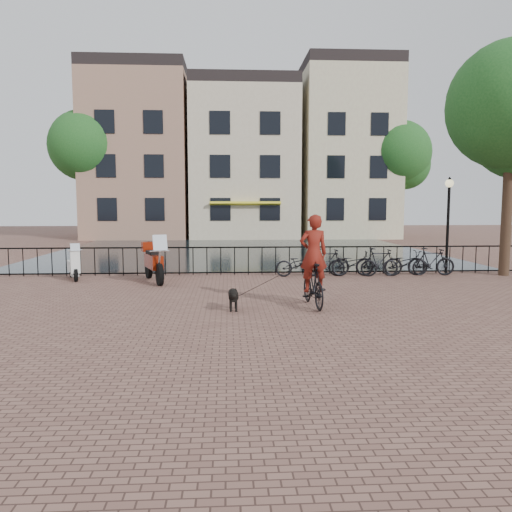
{
  "coord_description": "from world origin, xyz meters",
  "views": [
    {
      "loc": [
        -0.73,
        -9.99,
        2.55
      ],
      "look_at": [
        0.0,
        3.0,
        1.2
      ],
      "focal_mm": 35.0,
      "sensor_mm": 36.0,
      "label": 1
    }
  ],
  "objects": [
    {
      "name": "canal_house_right",
      "position": [
        8.5,
        30.0,
        6.65
      ],
      "size": [
        7.0,
        9.0,
        13.3
      ],
      "color": "#BDAE8D",
      "rests_on": "ground"
    },
    {
      "name": "parked_bike_4",
      "position": [
        5.6,
        7.4,
        0.45
      ],
      "size": [
        1.77,
        0.77,
        0.9
      ],
      "primitive_type": "imported",
      "rotation": [
        0.0,
        0.0,
        1.67
      ],
      "color": "black",
      "rests_on": "ground"
    },
    {
      "name": "parked_bike_2",
      "position": [
        3.7,
        7.4,
        0.45
      ],
      "size": [
        1.79,
        0.86,
        0.9
      ],
      "primitive_type": "imported",
      "rotation": [
        0.0,
        0.0,
        1.41
      ],
      "color": "black",
      "rests_on": "ground"
    },
    {
      "name": "railing",
      "position": [
        0.0,
        8.0,
        0.5
      ],
      "size": [
        20.0,
        0.05,
        1.02
      ],
      "color": "black",
      "rests_on": "ground"
    },
    {
      "name": "ground",
      "position": [
        0.0,
        0.0,
        0.0
      ],
      "size": [
        100.0,
        100.0,
        0.0
      ],
      "primitive_type": "plane",
      "color": "brown",
      "rests_on": "ground"
    },
    {
      "name": "canal_house_mid",
      "position": [
        0.5,
        30.0,
        5.9
      ],
      "size": [
        8.0,
        9.5,
        11.8
      ],
      "color": "#BFB091",
      "rests_on": "ground"
    },
    {
      "name": "tree_far_right",
      "position": [
        12.0,
        27.0,
        6.35
      ],
      "size": [
        4.76,
        4.76,
        8.76
      ],
      "color": "black",
      "rests_on": "ground"
    },
    {
      "name": "canal_house_left",
      "position": [
        -7.5,
        30.0,
        6.4
      ],
      "size": [
        7.5,
        9.0,
        12.8
      ],
      "color": "#986F58",
      "rests_on": "ground"
    },
    {
      "name": "motorcycle",
      "position": [
        -3.19,
        6.49,
        0.82
      ],
      "size": [
        1.31,
        2.35,
        1.64
      ],
      "rotation": [
        0.0,
        0.0,
        0.35
      ],
      "color": "maroon",
      "rests_on": "ground"
    },
    {
      "name": "tree_far_left",
      "position": [
        -11.0,
        27.0,
        6.73
      ],
      "size": [
        5.04,
        5.04,
        9.27
      ],
      "color": "black",
      "rests_on": "ground"
    },
    {
      "name": "parked_bike_0",
      "position": [
        1.8,
        7.4,
        0.45
      ],
      "size": [
        1.73,
        0.65,
        0.9
      ],
      "primitive_type": "imported",
      "rotation": [
        0.0,
        0.0,
        1.6
      ],
      "color": "black",
      "rests_on": "ground"
    },
    {
      "name": "dog",
      "position": [
        -0.61,
        1.9,
        0.29
      ],
      "size": [
        0.3,
        0.87,
        0.58
      ],
      "rotation": [
        0.0,
        0.0,
        0.02
      ],
      "color": "black",
      "rests_on": "ground"
    },
    {
      "name": "lamp_post",
      "position": [
        7.2,
        7.6,
        2.38
      ],
      "size": [
        0.3,
        0.3,
        3.45
      ],
      "color": "black",
      "rests_on": "ground"
    },
    {
      "name": "parked_bike_3",
      "position": [
        4.65,
        7.4,
        0.5
      ],
      "size": [
        1.7,
        0.6,
        1.0
      ],
      "primitive_type": "imported",
      "rotation": [
        0.0,
        0.0,
        1.49
      ],
      "color": "black",
      "rests_on": "ground"
    },
    {
      "name": "scooter",
      "position": [
        -5.99,
        7.14,
        0.65
      ],
      "size": [
        0.93,
        1.44,
        1.3
      ],
      "rotation": [
        0.0,
        0.0,
        0.41
      ],
      "color": "white",
      "rests_on": "ground"
    },
    {
      "name": "canal_water",
      "position": [
        0.0,
        17.3,
        0.0
      ],
      "size": [
        20.0,
        20.0,
        0.0
      ],
      "primitive_type": "plane",
      "color": "black",
      "rests_on": "ground"
    },
    {
      "name": "parked_bike_5",
      "position": [
        6.55,
        7.4,
        0.5
      ],
      "size": [
        1.7,
        0.61,
        1.0
      ],
      "primitive_type": "imported",
      "rotation": [
        0.0,
        0.0,
        1.48
      ],
      "color": "black",
      "rests_on": "ground"
    },
    {
      "name": "cyclist",
      "position": [
        1.38,
        2.2,
        1.02
      ],
      "size": [
        0.89,
        2.01,
        2.69
      ],
      "rotation": [
        0.0,
        0.0,
        3.23
      ],
      "color": "black",
      "rests_on": "ground"
    },
    {
      "name": "tree_near_right",
      "position": [
        9.2,
        7.3,
        5.97
      ],
      "size": [
        4.48,
        4.48,
        8.24
      ],
      "color": "black",
      "rests_on": "ground"
    },
    {
      "name": "parked_bike_1",
      "position": [
        2.75,
        7.4,
        0.5
      ],
      "size": [
        1.68,
        0.52,
        1.0
      ],
      "primitive_type": "imported",
      "rotation": [
        0.0,
        0.0,
        1.6
      ],
      "color": "black",
      "rests_on": "ground"
    }
  ]
}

